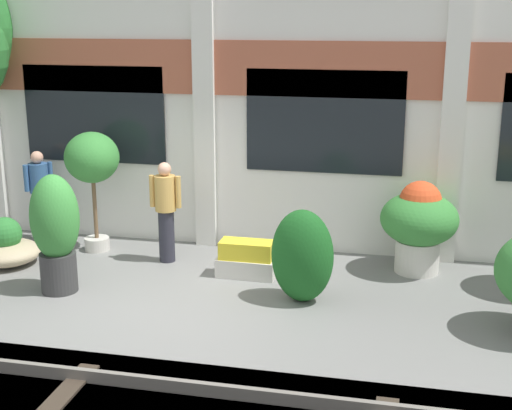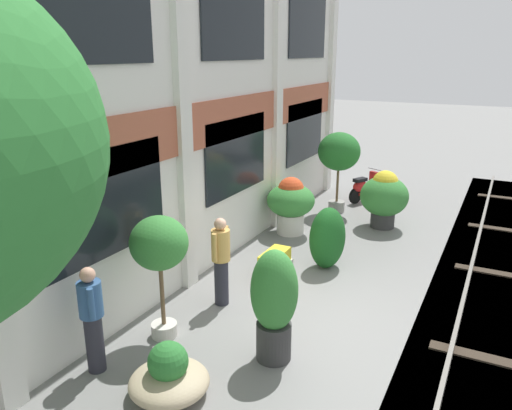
{
  "view_description": "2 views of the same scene",
  "coord_description": "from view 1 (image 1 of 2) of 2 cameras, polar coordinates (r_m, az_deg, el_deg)",
  "views": [
    {
      "loc": [
        3.44,
        -9.05,
        4.02
      ],
      "look_at": [
        1.14,
        1.42,
        1.08
      ],
      "focal_mm": 50.0,
      "sensor_mm": 36.0,
      "label": 1
    },
    {
      "loc": [
        -7.5,
        -2.83,
        4.48
      ],
      "look_at": [
        0.54,
        1.31,
        1.69
      ],
      "focal_mm": 35.0,
      "sensor_mm": 36.0,
      "label": 2
    }
  ],
  "objects": [
    {
      "name": "potted_plant_terracotta_small",
      "position": [
        12.3,
        -12.98,
        3.34
      ],
      "size": [
        0.92,
        0.92,
        2.07
      ],
      "color": "beige",
      "rests_on": "ground"
    },
    {
      "name": "resident_watching_tracks",
      "position": [
        11.69,
        -7.23,
        -0.31
      ],
      "size": [
        0.53,
        0.34,
        1.67
      ],
      "rotation": [
        0.0,
        0.0,
        -1.53
      ],
      "color": "#282833",
      "rests_on": "ground"
    },
    {
      "name": "potted_plant_ribbed_drum",
      "position": [
        10.72,
        -15.75,
        -1.87
      ],
      "size": [
        0.71,
        0.71,
        1.77
      ],
      "color": "#333333",
      "rests_on": "ground"
    },
    {
      "name": "potted_plant_wide_bowl",
      "position": [
        12.35,
        -19.37,
        -3.23
      ],
      "size": [
        1.1,
        1.1,
        0.79
      ],
      "color": "tan",
      "rests_on": "ground"
    },
    {
      "name": "ground_plane",
      "position": [
        10.48,
        -7.83,
        -7.39
      ],
      "size": [
        80.0,
        80.0,
        0.0
      ],
      "primitive_type": "plane",
      "color": "slate"
    },
    {
      "name": "topiary_hedge",
      "position": [
        10.09,
        3.73,
        -4.08
      ],
      "size": [
        1.05,
        0.9,
        1.35
      ],
      "primitive_type": "ellipsoid",
      "rotation": [
        0.0,
        0.0,
        6.04
      ],
      "color": "#19561E",
      "rests_on": "ground"
    },
    {
      "name": "potted_plant_square_trough",
      "position": [
        11.12,
        -0.75,
        -4.39
      ],
      "size": [
        0.93,
        0.45,
        0.57
      ],
      "color": "beige",
      "rests_on": "ground"
    },
    {
      "name": "potted_plant_fluted_column",
      "position": [
        11.42,
        12.92,
        -1.29
      ],
      "size": [
        1.22,
        1.22,
        1.48
      ],
      "color": "beige",
      "rests_on": "ground"
    },
    {
      "name": "apartment_facade",
      "position": [
        12.36,
        -3.86,
        13.13
      ],
      "size": [
        16.64,
        0.64,
        7.12
      ],
      "color": "silver",
      "rests_on": "ground"
    },
    {
      "name": "resident_by_doorway",
      "position": [
        13.26,
        -16.91,
        0.93
      ],
      "size": [
        0.38,
        0.42,
        1.63
      ],
      "rotation": [
        0.0,
        0.0,
        -0.71
      ],
      "color": "#282833",
      "rests_on": "ground"
    }
  ]
}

